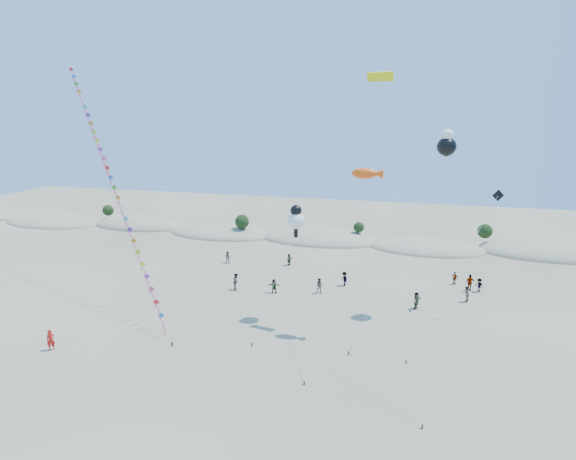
{
  "coord_description": "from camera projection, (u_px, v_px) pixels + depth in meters",
  "views": [
    {
      "loc": [
        13.82,
        -25.55,
        19.3
      ],
      "look_at": [
        3.29,
        14.0,
        9.15
      ],
      "focal_mm": 30.0,
      "sensor_mm": 36.0,
      "label": 1
    }
  ],
  "objects": [
    {
      "name": "dune_ridge",
      "position": [
        326.0,
        239.0,
        74.1
      ],
      "size": [
        145.3,
        11.49,
        5.57
      ],
      "color": "gray",
      "rests_on": "ground"
    },
    {
      "name": "cartoon_kite_high",
      "position": [
        447.0,
        145.0,
        43.92
      ],
      "size": [
        8.0,
        12.05,
        17.74
      ],
      "color": "#3F2D1E",
      "rests_on": "ground"
    },
    {
      "name": "flyer_foreground",
      "position": [
        51.0,
        340.0,
        39.7
      ],
      "size": [
        0.78,
        0.74,
        1.79
      ],
      "primitive_type": "imported",
      "rotation": [
        0.0,
        0.0,
        0.68
      ],
      "color": "red",
      "rests_on": "ground"
    },
    {
      "name": "parafoil_kite",
      "position": [
        381.0,
        82.0,
        40.65
      ],
      "size": [
        6.01,
        16.49,
        22.55
      ],
      "color": "#3F2D1E",
      "rests_on": "ground"
    },
    {
      "name": "ground",
      "position": [
        187.0,
        409.0,
        32.06
      ],
      "size": [
        160.0,
        160.0,
        0.0
      ],
      "primitive_type": "plane",
      "color": "#7E7257",
      "rests_on": "ground"
    },
    {
      "name": "cartoon_kite_low",
      "position": [
        296.0,
        219.0,
        44.19
      ],
      "size": [
        2.91,
        7.75,
        10.97
      ],
      "color": "#3F2D1E",
      "rests_on": "ground"
    },
    {
      "name": "dark_kite",
      "position": [
        477.0,
        234.0,
        42.56
      ],
      "size": [
        7.85,
        11.92,
        12.32
      ],
      "color": "#3F2D1E",
      "rests_on": "ground"
    },
    {
      "name": "fish_kite",
      "position": [
        367.0,
        174.0,
        40.2
      ],
      "size": [
        4.32,
        10.67,
        14.68
      ],
      "color": "#3F2D1E",
      "rests_on": "ground"
    },
    {
      "name": "kite_train",
      "position": [
        110.0,
        175.0,
        49.97
      ],
      "size": [
        22.61,
        19.19,
        24.76
      ],
      "color": "#3F2D1E",
      "rests_on": "ground"
    },
    {
      "name": "beachgoers",
      "position": [
        352.0,
        281.0,
        53.59
      ],
      "size": [
        31.4,
        11.9,
        1.87
      ],
      "color": "slate",
      "rests_on": "ground"
    }
  ]
}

